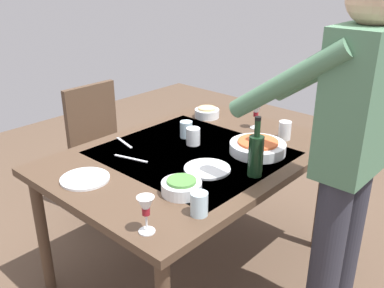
{
  "coord_description": "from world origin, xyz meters",
  "views": [
    {
      "loc": [
        1.55,
        1.41,
        1.69
      ],
      "look_at": [
        0.0,
        0.0,
        0.8
      ],
      "focal_mm": 40.09,
      "sensor_mm": 36.0,
      "label": 1
    }
  ],
  "objects_px": {
    "wine_glass_right": "(256,112)",
    "serving_bowl_pasta": "(258,147)",
    "wine_glass_left": "(146,208)",
    "side_bowl_salad": "(182,187)",
    "chair_near": "(102,142)",
    "water_cup_far_left": "(285,130)",
    "wine_bottle": "(256,154)",
    "water_cup_near_left": "(193,136)",
    "dinner_plate_far": "(85,179)",
    "water_cup_far_right": "(199,204)",
    "side_bowl_bread": "(207,112)",
    "dining_table": "(192,164)",
    "water_cup_near_right": "(186,129)",
    "person_server": "(347,151)",
    "dinner_plate_near": "(207,169)"
  },
  "relations": [
    {
      "from": "wine_glass_left",
      "to": "dinner_plate_near",
      "type": "distance_m",
      "value": 0.59
    },
    {
      "from": "side_bowl_salad",
      "to": "water_cup_far_left",
      "type": "bearing_deg",
      "value": 179.82
    },
    {
      "from": "water_cup_near_left",
      "to": "dinner_plate_far",
      "type": "height_order",
      "value": "water_cup_near_left"
    },
    {
      "from": "dining_table",
      "to": "water_cup_near_left",
      "type": "distance_m",
      "value": 0.16
    },
    {
      "from": "dining_table",
      "to": "wine_glass_left",
      "type": "relative_size",
      "value": 9.86
    },
    {
      "from": "side_bowl_bread",
      "to": "dinner_plate_near",
      "type": "xyz_separation_m",
      "value": [
        0.59,
        0.51,
        -0.03
      ]
    },
    {
      "from": "wine_glass_right",
      "to": "water_cup_near_left",
      "type": "height_order",
      "value": "wine_glass_right"
    },
    {
      "from": "person_server",
      "to": "water_cup_far_left",
      "type": "relative_size",
      "value": 15.86
    },
    {
      "from": "dining_table",
      "to": "person_server",
      "type": "height_order",
      "value": "person_server"
    },
    {
      "from": "water_cup_far_right",
      "to": "dinner_plate_near",
      "type": "distance_m",
      "value": 0.41
    },
    {
      "from": "wine_bottle",
      "to": "water_cup_far_left",
      "type": "bearing_deg",
      "value": -164.66
    },
    {
      "from": "water_cup_near_left",
      "to": "water_cup_far_right",
      "type": "height_order",
      "value": "water_cup_far_right"
    },
    {
      "from": "chair_near",
      "to": "water_cup_far_right",
      "type": "height_order",
      "value": "chair_near"
    },
    {
      "from": "side_bowl_salad",
      "to": "water_cup_near_left",
      "type": "bearing_deg",
      "value": -143.12
    },
    {
      "from": "wine_glass_left",
      "to": "water_cup_near_left",
      "type": "relative_size",
      "value": 1.56
    },
    {
      "from": "water_cup_near_left",
      "to": "side_bowl_salad",
      "type": "relative_size",
      "value": 0.54
    },
    {
      "from": "wine_glass_right",
      "to": "serving_bowl_pasta",
      "type": "xyz_separation_m",
      "value": [
        0.3,
        0.22,
        -0.07
      ]
    },
    {
      "from": "chair_near",
      "to": "person_server",
      "type": "xyz_separation_m",
      "value": [
        -0.02,
        1.71,
        0.43
      ]
    },
    {
      "from": "person_server",
      "to": "dining_table",
      "type": "bearing_deg",
      "value": -83.63
    },
    {
      "from": "person_server",
      "to": "water_cup_near_left",
      "type": "xyz_separation_m",
      "value": [
        0.0,
        -0.87,
        -0.17
      ]
    },
    {
      "from": "person_server",
      "to": "dinner_plate_near",
      "type": "distance_m",
      "value": 0.66
    },
    {
      "from": "wine_glass_right",
      "to": "wine_glass_left",
      "type": "bearing_deg",
      "value": 15.42
    },
    {
      "from": "wine_glass_right",
      "to": "water_cup_near_right",
      "type": "bearing_deg",
      "value": -28.4
    },
    {
      "from": "dining_table",
      "to": "side_bowl_bread",
      "type": "bearing_deg",
      "value": -147.49
    },
    {
      "from": "chair_near",
      "to": "serving_bowl_pasta",
      "type": "xyz_separation_m",
      "value": [
        -0.17,
        1.17,
        0.25
      ]
    },
    {
      "from": "wine_bottle",
      "to": "water_cup_near_left",
      "type": "bearing_deg",
      "value": -99.72
    },
    {
      "from": "wine_glass_left",
      "to": "side_bowl_salad",
      "type": "height_order",
      "value": "wine_glass_left"
    },
    {
      "from": "water_cup_far_right",
      "to": "side_bowl_bread",
      "type": "bearing_deg",
      "value": -141.05
    },
    {
      "from": "wine_bottle",
      "to": "side_bowl_salad",
      "type": "height_order",
      "value": "wine_bottle"
    },
    {
      "from": "dining_table",
      "to": "water_cup_far_left",
      "type": "height_order",
      "value": "water_cup_far_left"
    },
    {
      "from": "chair_near",
      "to": "wine_glass_right",
      "type": "xyz_separation_m",
      "value": [
        -0.47,
        0.95,
        0.32
      ]
    },
    {
      "from": "dining_table",
      "to": "water_cup_far_right",
      "type": "relative_size",
      "value": 14.92
    },
    {
      "from": "water_cup_near_left",
      "to": "side_bowl_salad",
      "type": "xyz_separation_m",
      "value": [
        0.44,
        0.33,
        -0.02
      ]
    },
    {
      "from": "person_server",
      "to": "dinner_plate_near",
      "type": "bearing_deg",
      "value": -72.16
    },
    {
      "from": "water_cup_far_right",
      "to": "chair_near",
      "type": "bearing_deg",
      "value": -110.34
    },
    {
      "from": "chair_near",
      "to": "wine_glass_right",
      "type": "bearing_deg",
      "value": 116.12
    },
    {
      "from": "side_bowl_salad",
      "to": "dinner_plate_near",
      "type": "distance_m",
      "value": 0.26
    },
    {
      "from": "dinner_plate_far",
      "to": "water_cup_near_left",
      "type": "bearing_deg",
      "value": 172.3
    },
    {
      "from": "chair_near",
      "to": "side_bowl_bread",
      "type": "distance_m",
      "value": 0.78
    },
    {
      "from": "chair_near",
      "to": "water_cup_far_left",
      "type": "bearing_deg",
      "value": 110.21
    },
    {
      "from": "wine_glass_right",
      "to": "serving_bowl_pasta",
      "type": "height_order",
      "value": "wine_glass_right"
    },
    {
      "from": "wine_bottle",
      "to": "water_cup_far_left",
      "type": "relative_size",
      "value": 2.78
    },
    {
      "from": "wine_bottle",
      "to": "chair_near",
      "type": "bearing_deg",
      "value": -92.56
    },
    {
      "from": "side_bowl_salad",
      "to": "wine_glass_right",
      "type": "bearing_deg",
      "value": -165.97
    },
    {
      "from": "water_cup_near_left",
      "to": "serving_bowl_pasta",
      "type": "relative_size",
      "value": 0.32
    },
    {
      "from": "wine_glass_right",
      "to": "dining_table",
      "type": "bearing_deg",
      "value": -4.2
    },
    {
      "from": "water_cup_far_left",
      "to": "water_cup_near_left",
      "type": "bearing_deg",
      "value": -39.14
    },
    {
      "from": "wine_bottle",
      "to": "side_bowl_bread",
      "type": "xyz_separation_m",
      "value": [
        -0.48,
        -0.71,
        -0.08
      ]
    },
    {
      "from": "chair_near",
      "to": "dinner_plate_far",
      "type": "xyz_separation_m",
      "value": [
        0.64,
        0.75,
        0.22
      ]
    },
    {
      "from": "side_bowl_bread",
      "to": "dinner_plate_near",
      "type": "distance_m",
      "value": 0.78
    }
  ]
}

